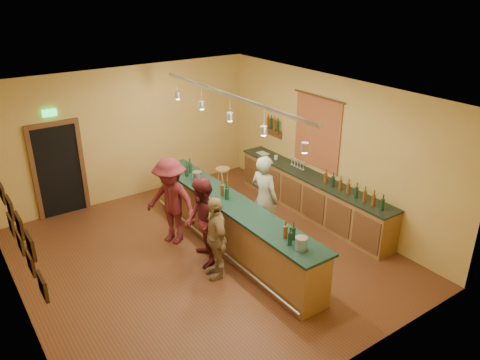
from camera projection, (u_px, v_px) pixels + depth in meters
floor at (205, 257)px, 9.20m from camera, size 7.00×7.00×0.00m
ceiling at (199, 97)px, 7.91m from camera, size 6.50×7.00×0.02m
wall_back at (128, 134)px, 11.19m from camera, size 6.50×0.02×3.20m
wall_front at (343, 275)px, 5.92m from camera, size 6.50×0.02×3.20m
wall_left at (11, 234)px, 6.85m from camera, size 0.02×7.00×3.20m
wall_right at (330, 148)px, 10.26m from camera, size 0.02×7.00×3.20m
doorway at (58, 168)px, 10.47m from camera, size 1.15×0.09×2.48m
tapestry at (317, 133)px, 10.45m from camera, size 0.03×1.40×1.60m
bottle_shelf at (273, 125)px, 11.62m from camera, size 0.17×0.55×0.54m
picture_grid at (21, 234)px, 6.17m from camera, size 0.06×2.20×0.70m
back_counter at (312, 195)px, 10.69m from camera, size 0.60×4.55×1.27m
tasting_bar at (231, 221)px, 9.28m from camera, size 0.73×5.10×1.38m
pendant_track at (230, 104)px, 8.33m from camera, size 0.11×4.60×0.50m
bartender at (264, 199)px, 9.49m from camera, size 0.56×0.75×1.85m
customer_a at (202, 223)px, 8.68m from camera, size 0.92×1.03×1.74m
customer_b at (216, 237)px, 8.34m from camera, size 0.61×1.00×1.58m
customer_c at (171, 201)px, 9.40m from camera, size 1.11×1.36×1.83m
bar_stool at (223, 174)px, 11.59m from camera, size 0.35×0.35×0.72m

